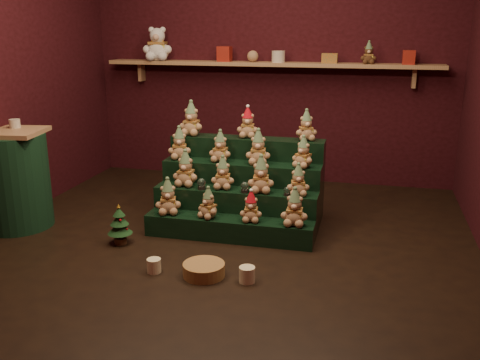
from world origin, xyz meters
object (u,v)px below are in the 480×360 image
(snow_globe_a, at_px, (202,184))
(snow_globe_b, at_px, (245,187))
(white_bear, at_px, (157,39))
(mug_left, at_px, (154,266))
(snow_globe_c, at_px, (287,191))
(mug_right, at_px, (247,275))
(riser_tier_front, at_px, (229,229))
(side_table, at_px, (14,179))
(mini_christmas_tree, at_px, (120,224))
(brown_bear, at_px, (369,53))
(wicker_basket, at_px, (204,270))

(snow_globe_a, distance_m, snow_globe_b, 0.38)
(white_bear, bearing_deg, mug_left, -79.13)
(snow_globe_c, height_order, mug_right, snow_globe_c)
(riser_tier_front, distance_m, white_bear, 2.60)
(snow_globe_a, distance_m, side_table, 1.62)
(mini_christmas_tree, bearing_deg, mug_left, -42.23)
(snow_globe_a, bearing_deg, snow_globe_c, 0.00)
(mug_left, bearing_deg, brown_bear, 60.96)
(snow_globe_c, bearing_deg, mug_left, -132.38)
(snow_globe_b, bearing_deg, mini_christmas_tree, -153.37)
(riser_tier_front, bearing_deg, mug_left, -116.30)
(mini_christmas_tree, xyz_separation_m, wicker_basket, (0.83, -0.39, -0.12))
(wicker_basket, xyz_separation_m, brown_bear, (1.00, 2.43, 1.38))
(side_table, height_order, brown_bear, brown_bear)
(side_table, distance_m, mini_christmas_tree, 1.09)
(riser_tier_front, xyz_separation_m, mug_left, (-0.36, -0.73, -0.04))
(snow_globe_b, bearing_deg, snow_globe_c, 0.00)
(mini_christmas_tree, bearing_deg, snow_globe_a, 40.25)
(mini_christmas_tree, height_order, mug_right, mini_christmas_tree)
(mini_christmas_tree, bearing_deg, white_bear, 102.41)
(snow_globe_a, bearing_deg, brown_bear, 50.72)
(snow_globe_a, relative_size, white_bear, 0.21)
(snow_globe_b, relative_size, snow_globe_c, 1.21)
(brown_bear, bearing_deg, mug_left, -125.85)
(riser_tier_front, distance_m, wicker_basket, 0.70)
(snow_globe_b, distance_m, side_table, 1.99)
(mug_left, distance_m, mug_right, 0.68)
(snow_globe_a, bearing_deg, mini_christmas_tree, -139.75)
(riser_tier_front, bearing_deg, brown_bear, 59.85)
(side_table, bearing_deg, snow_globe_b, 0.13)
(wicker_basket, relative_size, brown_bear, 1.35)
(mug_right, bearing_deg, side_table, 165.50)
(snow_globe_a, distance_m, snow_globe_c, 0.73)
(wicker_basket, bearing_deg, riser_tier_front, 90.34)
(snow_globe_a, distance_m, mini_christmas_tree, 0.76)
(snow_globe_b, xyz_separation_m, mug_left, (-0.45, -0.89, -0.36))
(white_bear, bearing_deg, wicker_basket, -71.79)
(snow_globe_c, xyz_separation_m, side_table, (-2.32, -0.31, 0.02))
(wicker_basket, bearing_deg, brown_bear, 67.57)
(snow_globe_c, xyz_separation_m, mug_left, (-0.81, -0.89, -0.35))
(wicker_basket, height_order, white_bear, white_bear)
(brown_bear, bearing_deg, snow_globe_c, -116.31)
(riser_tier_front, relative_size, brown_bear, 6.40)
(snow_globe_a, distance_m, brown_bear, 2.27)
(snow_globe_c, relative_size, white_bear, 0.17)
(side_table, xyz_separation_m, mini_christmas_tree, (1.05, -0.15, -0.26))
(snow_globe_a, height_order, white_bear, white_bear)
(side_table, bearing_deg, brown_bear, 24.39)
(mug_right, bearing_deg, wicker_basket, 176.44)
(snow_globe_a, distance_m, mug_left, 0.96)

